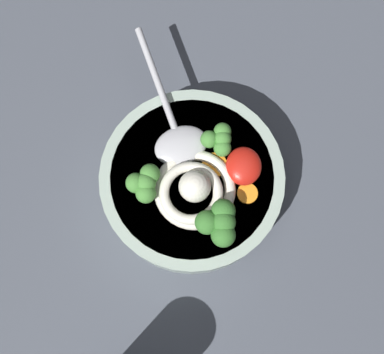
# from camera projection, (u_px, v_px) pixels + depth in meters

# --- Properties ---
(table_slab) EXTENTS (1.22, 1.22, 0.04)m
(table_slab) POSITION_uv_depth(u_px,v_px,m) (218.00, 175.00, 0.66)
(table_slab) COLOR #474C56
(table_slab) RESTS_ON ground
(soup_bowl) EXTENTS (0.21, 0.21, 0.06)m
(soup_bowl) POSITION_uv_depth(u_px,v_px,m) (192.00, 182.00, 0.61)
(soup_bowl) COLOR #9EB2A3
(soup_bowl) RESTS_ON table_slab
(noodle_pile) EXTENTS (0.10, 0.10, 0.04)m
(noodle_pile) POSITION_uv_depth(u_px,v_px,m) (194.00, 190.00, 0.57)
(noodle_pile) COLOR silver
(noodle_pile) RESTS_ON soup_bowl
(soup_spoon) EXTENTS (0.17, 0.09, 0.02)m
(soup_spoon) POSITION_uv_depth(u_px,v_px,m) (177.00, 134.00, 0.58)
(soup_spoon) COLOR #B7B7BC
(soup_spoon) RESTS_ON soup_bowl
(chili_sauce_dollop) EXTENTS (0.04, 0.04, 0.02)m
(chili_sauce_dollop) POSITION_uv_depth(u_px,v_px,m) (244.00, 166.00, 0.57)
(chili_sauce_dollop) COLOR red
(chili_sauce_dollop) RESTS_ON soup_bowl
(broccoli_floret_front) EXTENTS (0.05, 0.04, 0.04)m
(broccoli_floret_front) POSITION_uv_depth(u_px,v_px,m) (218.00, 223.00, 0.54)
(broccoli_floret_front) COLOR #7A9E60
(broccoli_floret_front) RESTS_ON soup_bowl
(broccoli_floret_beside_noodles) EXTENTS (0.04, 0.04, 0.03)m
(broccoli_floret_beside_noodles) POSITION_uv_depth(u_px,v_px,m) (144.00, 183.00, 0.56)
(broccoli_floret_beside_noodles) COLOR #7A9E60
(broccoli_floret_beside_noodles) RESTS_ON soup_bowl
(broccoli_floret_beside_chili) EXTENTS (0.04, 0.03, 0.03)m
(broccoli_floret_beside_chili) POSITION_uv_depth(u_px,v_px,m) (217.00, 139.00, 0.57)
(broccoli_floret_beside_chili) COLOR #7A9E60
(broccoli_floret_beside_chili) RESTS_ON soup_bowl
(carrot_slice_extra_a) EXTENTS (0.02, 0.02, 0.00)m
(carrot_slice_extra_a) POSITION_uv_depth(u_px,v_px,m) (247.00, 193.00, 0.57)
(carrot_slice_extra_a) COLOR orange
(carrot_slice_extra_a) RESTS_ON soup_bowl
(carrot_slice_near_spoon) EXTENTS (0.03, 0.03, 0.01)m
(carrot_slice_near_spoon) POSITION_uv_depth(u_px,v_px,m) (214.00, 166.00, 0.58)
(carrot_slice_near_spoon) COLOR orange
(carrot_slice_near_spoon) RESTS_ON soup_bowl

